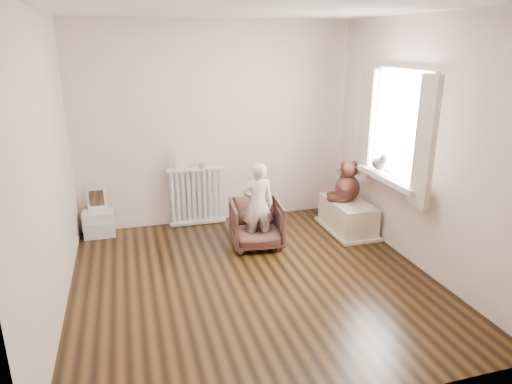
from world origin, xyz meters
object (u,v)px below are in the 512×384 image
object	(u,v)px
toy_vanity	(98,215)
teddy_bear	(348,180)
child	(258,205)
toy_bench	(348,216)
radiator	(197,197)
plush_cat	(380,163)
armchair	(257,224)

from	to	relation	value
toy_vanity	teddy_bear	bearing A→B (deg)	-12.38
child	toy_bench	world-z (taller)	child
radiator	plush_cat	bearing A→B (deg)	-30.66
armchair	radiator	bearing A→B (deg)	129.73
toy_vanity	child	bearing A→B (deg)	-25.90
toy_bench	teddy_bear	xyz separation A→B (m)	(-0.01, 0.04, 0.47)
toy_vanity	toy_bench	world-z (taller)	toy_vanity
child	toy_bench	size ratio (longest dim) A/B	1.21
toy_bench	child	bearing A→B (deg)	-172.19
armchair	toy_bench	size ratio (longest dim) A/B	0.72
armchair	teddy_bear	distance (m)	1.32
toy_bench	plush_cat	size ratio (longest dim) A/B	3.12
toy_vanity	plush_cat	bearing A→B (deg)	-19.51
radiator	plush_cat	world-z (taller)	plush_cat
radiator	teddy_bear	world-z (taller)	teddy_bear
radiator	armchair	xyz separation A→B (m)	(0.57, -0.86, -0.11)
armchair	child	distance (m)	0.26
teddy_bear	plush_cat	size ratio (longest dim) A/B	1.90
child	plush_cat	bearing A→B (deg)	175.65
toy_vanity	teddy_bear	xyz separation A→B (m)	(3.06, -0.67, 0.40)
armchair	teddy_bear	bearing A→B (deg)	13.35
toy_vanity	plush_cat	xyz separation A→B (m)	(3.21, -1.14, 0.72)
radiator	toy_vanity	distance (m)	1.25
child	plush_cat	distance (m)	1.50
child	teddy_bear	distance (m)	1.27
radiator	toy_bench	size ratio (longest dim) A/B	0.92
armchair	child	world-z (taller)	child
toy_vanity	toy_bench	distance (m)	3.15
toy_vanity	teddy_bear	size ratio (longest dim) A/B	1.15
toy_bench	toy_vanity	bearing A→B (deg)	167.01
radiator	toy_vanity	size ratio (longest dim) A/B	1.32
child	plush_cat	world-z (taller)	plush_cat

